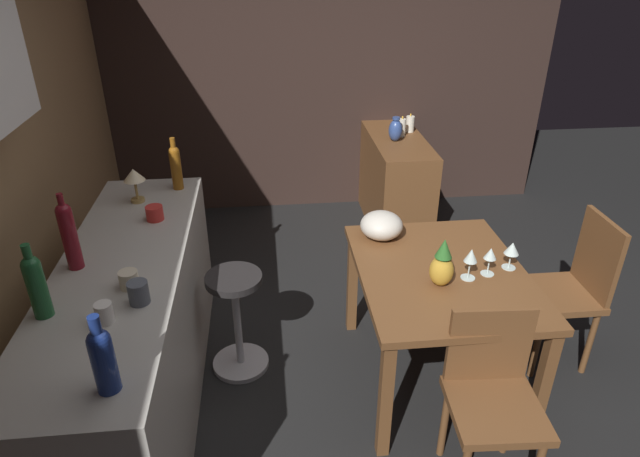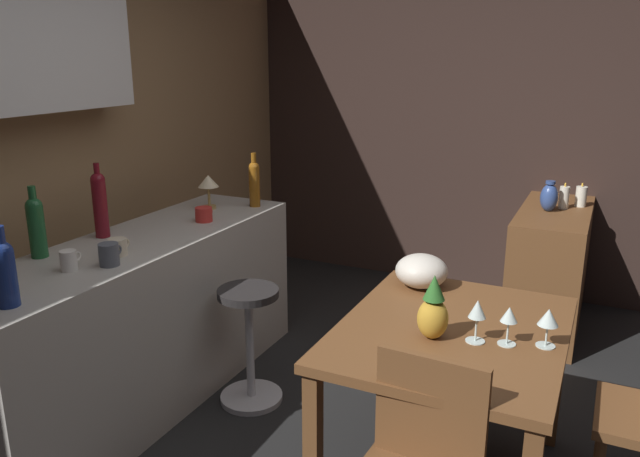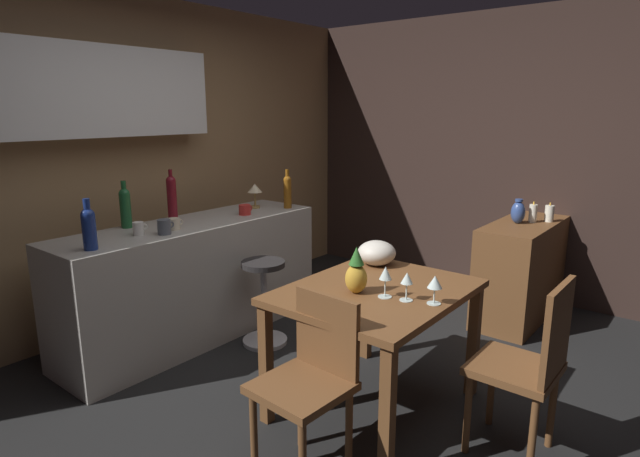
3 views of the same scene
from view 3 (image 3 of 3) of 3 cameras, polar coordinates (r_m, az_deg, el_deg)
The scene contains 26 objects.
ground_plane at distance 3.33m, azimuth 2.32°, elevation -18.21°, with size 9.00×9.00×0.00m, color black.
wall_kitchen_back at distance 4.38m, azimuth -20.68°, elevation 8.11°, with size 5.20×0.33×2.60m.
wall_side_right at distance 5.25m, azimuth 16.59°, elevation 7.85°, with size 0.10×4.40×2.60m, color #33231E.
dining_table at distance 2.98m, azimuth 6.21°, elevation -8.34°, with size 1.10×0.88×0.74m.
kitchen_counter at distance 4.09m, azimuth -13.69°, elevation -5.52°, with size 2.10×0.60×0.90m, color #B2ADA3.
sideboard_cabinet at distance 4.65m, azimuth 21.32°, elevation -4.33°, with size 1.10×0.44×0.82m, color brown.
chair_near_window at distance 2.54m, azimuth -1.07°, elevation -16.06°, with size 0.42×0.42×0.87m.
chair_by_doorway at distance 2.81m, azimuth 22.13°, elevation -13.56°, with size 0.40×0.40×0.94m.
bar_stool at distance 3.90m, azimuth -6.21°, elevation -7.85°, with size 0.34×0.34×0.64m.
wine_glass_left at distance 2.75m, azimuth 9.58°, elevation -5.62°, with size 0.07×0.07×0.15m.
wine_glass_right at distance 2.73m, azimuth 12.57°, elevation -5.90°, with size 0.08×0.08×0.15m.
wine_glass_center at distance 2.78m, azimuth 7.25°, elevation -5.08°, with size 0.08×0.08×0.17m.
pineapple_centerpiece at distance 2.84m, azimuth 4.03°, elevation -4.97°, with size 0.12×0.12×0.26m.
fruit_bowl at distance 3.36m, azimuth 6.28°, elevation -2.69°, with size 0.25×0.25×0.16m, color beige.
wine_bottle_amber at distance 4.41m, azimuth -3.61°, elevation 4.25°, with size 0.07×0.07×0.33m.
wine_bottle_green at distance 3.91m, azimuth -20.72°, elevation 2.35°, with size 0.08×0.08×0.34m.
wine_bottle_cobalt at distance 3.38m, azimuth -24.19°, elevation 0.20°, with size 0.08×0.08×0.31m.
wine_bottle_ruby at distance 4.09m, azimuth -16.06°, elevation 3.48°, with size 0.07×0.07×0.39m.
cup_white at distance 3.67m, azimuth -19.41°, elevation -0.01°, with size 0.11×0.07×0.09m.
cup_cream at distance 3.77m, azimuth -15.83°, elevation 0.50°, with size 0.12×0.09×0.08m.
cup_red at distance 4.18m, azimuth -8.29°, elevation 2.07°, with size 0.13×0.10×0.08m.
cup_slate at distance 3.64m, azimuth -16.82°, elevation 0.18°, with size 0.12×0.09×0.10m.
counter_lamp at distance 4.43m, azimuth -7.21°, elevation 4.22°, with size 0.13×0.13×0.21m.
pillar_candle_tall at distance 4.65m, azimuth 24.01°, elevation 1.52°, with size 0.07×0.07×0.16m.
pillar_candle_short at distance 4.57m, azimuth 22.47°, elevation 1.56°, with size 0.06×0.06×0.17m.
vase_ceramic_blue at distance 4.48m, azimuth 21.04°, elevation 1.71°, with size 0.11×0.11×0.20m.
Camera 3 is at (-2.30, -1.68, 1.73)m, focal length 28.96 mm.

